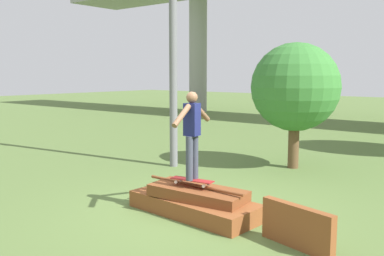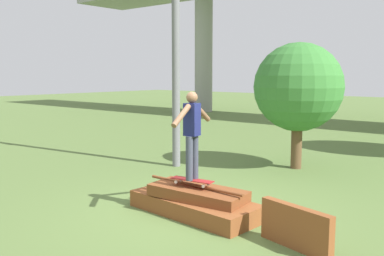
{
  "view_description": "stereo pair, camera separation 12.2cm",
  "coord_description": "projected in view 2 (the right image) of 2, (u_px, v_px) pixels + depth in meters",
  "views": [
    {
      "loc": [
        4.38,
        -5.51,
        2.37
      ],
      "look_at": [
        0.01,
        -0.07,
        1.48
      ],
      "focal_mm": 40.0,
      "sensor_mm": 36.0,
      "label": 1
    },
    {
      "loc": [
        4.48,
        -5.43,
        2.37
      ],
      "look_at": [
        0.01,
        -0.07,
        1.48
      ],
      "focal_mm": 40.0,
      "sensor_mm": 36.0,
      "label": 2
    }
  ],
  "objects": [
    {
      "name": "skateboard",
      "position": [
        192.0,
        180.0,
        7.15
      ],
      "size": [
        0.78,
        0.31,
        0.09
      ],
      "color": "maroon",
      "rests_on": "scrap_pile"
    },
    {
      "name": "scrap_plank_loose",
      "position": [
        296.0,
        227.0,
        5.8
      ],
      "size": [
        1.15,
        0.4,
        0.6
      ],
      "color": "brown",
      "rests_on": "ground_plane"
    },
    {
      "name": "ground_plane",
      "position": [
        194.0,
        214.0,
        7.28
      ],
      "size": [
        80.0,
        80.0,
        0.0
      ],
      "primitive_type": "plane",
      "color": "#567038"
    },
    {
      "name": "tree_behind_right",
      "position": [
        298.0,
        87.0,
        10.54
      ],
      "size": [
        2.19,
        2.19,
        3.14
      ],
      "color": "brown",
      "rests_on": "ground_plane"
    },
    {
      "name": "utility_pole",
      "position": [
        176.0,
        21.0,
        10.58
      ],
      "size": [
        1.3,
        0.2,
        7.08
      ],
      "color": "slate",
      "rests_on": "ground_plane"
    },
    {
      "name": "scrap_pile",
      "position": [
        195.0,
        202.0,
        7.24
      ],
      "size": [
        2.36,
        1.08,
        0.53
      ],
      "color": "brown",
      "rests_on": "ground_plane"
    },
    {
      "name": "skater",
      "position": [
        192.0,
        130.0,
        7.04
      ],
      "size": [
        0.26,
        1.14,
        1.47
      ],
      "color": "#383D4C",
      "rests_on": "skateboard"
    }
  ]
}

